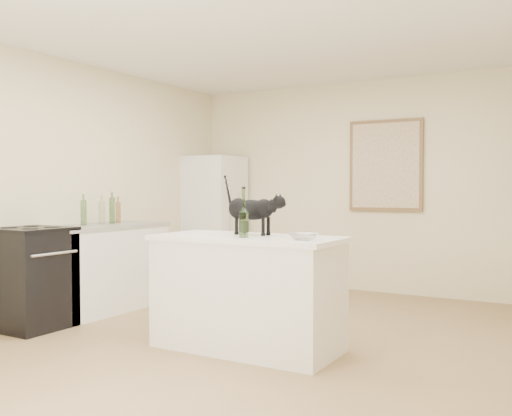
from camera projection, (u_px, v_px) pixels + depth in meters
The scene contains 17 objects.
floor at pixel (249, 341), 4.79m from camera, with size 5.50×5.50×0.00m, color #987851.
ceiling at pixel (249, 26), 4.70m from camera, with size 5.50×5.50×0.00m, color white.
wall_back at pixel (362, 186), 7.12m from camera, with size 4.50×4.50×0.00m, color beige.
wall_left at pixel (60, 186), 5.87m from camera, with size 5.50×5.50×0.00m, color beige.
island_base at pixel (247, 295), 4.55m from camera, with size 1.44×0.67×0.86m, color white.
island_top at pixel (247, 238), 4.53m from camera, with size 1.50×0.70×0.04m, color white.
left_cabinets at pixel (104, 269), 6.01m from camera, with size 0.60×1.40×0.86m, color white.
left_countertop at pixel (103, 226), 5.99m from camera, with size 0.62×1.44×0.04m, color gray.
stove at pixel (31, 279), 5.23m from camera, with size 0.60×0.60×0.90m, color black.
fridge at pixel (214, 220), 7.77m from camera, with size 0.68×0.68×1.70m, color white.
artwork_frame at pixel (385, 165), 6.94m from camera, with size 0.90×0.03×1.10m, color brown.
artwork_canvas at pixel (385, 165), 6.92m from camera, with size 0.82×0.00×1.02m, color beige.
black_cat at pixel (251, 212), 4.64m from camera, with size 0.52×0.15×0.36m, color black, non-canonical shape.
wine_bottle at pixel (244, 215), 4.40m from camera, with size 0.07×0.07×0.34m, color #356327.
glass_bowl at pixel (303, 236), 4.19m from camera, with size 0.20×0.20×0.05m, color white.
fridge_paper at pixel (240, 198), 7.69m from camera, with size 0.00×0.12×0.15m, color silver.
counter_bottle_cluster at pixel (104, 212), 6.02m from camera, with size 0.12×0.53×0.28m.
Camera 1 is at (2.42, -4.08, 1.28)m, focal length 40.38 mm.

